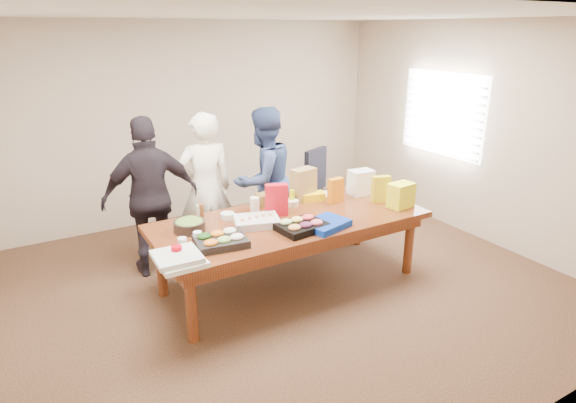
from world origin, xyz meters
TOP-DOWN VIEW (x-y plane):
  - floor at (0.00, 0.00)m, footprint 5.50×5.00m
  - ceiling at (0.00, 0.00)m, footprint 5.50×5.00m
  - wall_back at (0.00, 2.50)m, footprint 5.50×0.04m
  - wall_front at (0.00, -2.50)m, footprint 5.50×0.04m
  - wall_right at (2.75, 0.00)m, footprint 0.04×5.00m
  - window_panel at (2.72, 0.60)m, footprint 0.03×1.40m
  - window_blinds at (2.68, 0.60)m, footprint 0.04×1.36m
  - conference_table at (0.00, 0.00)m, footprint 2.80×1.20m
  - office_chair at (1.11, 1.02)m, footprint 0.70×0.70m
  - person_center at (-0.53, 0.99)m, footprint 0.67×0.47m
  - person_right at (0.19, 0.94)m, footprint 0.99×0.86m
  - person_left at (-1.15, 1.00)m, footprint 1.05×0.49m
  - veggie_tray at (-0.87, -0.24)m, footprint 0.50×0.41m
  - fruit_tray at (-0.07, -0.32)m, footprint 0.49×0.40m
  - sheet_cake at (-0.38, 0.01)m, footprint 0.51×0.44m
  - salad_bowl at (-1.00, 0.21)m, footprint 0.31×0.31m
  - chip_bag_blue at (0.17, -0.38)m, footprint 0.50×0.43m
  - chip_bag_red at (-0.08, 0.15)m, footprint 0.25×0.17m
  - chip_bag_yellow at (1.11, -0.09)m, footprint 0.22×0.14m
  - chip_bag_orange at (0.68, 0.16)m, footprint 0.19×0.10m
  - mayo_jar at (-0.22, 0.37)m, footprint 0.12×0.12m
  - mustard_bottle at (0.22, 0.34)m, footprint 0.06×0.06m
  - dressing_bottle at (-0.81, 0.39)m, footprint 0.07×0.07m
  - ranch_bottle at (-0.83, 0.40)m, footprint 0.06×0.06m
  - banana_bunch at (0.50, 0.35)m, footprint 0.29×0.21m
  - bread_loaf at (0.03, 0.49)m, footprint 0.35×0.19m
  - kraft_bag at (0.42, 0.42)m, footprint 0.30×0.21m
  - red_cup at (-1.30, -0.32)m, footprint 0.11×0.11m
  - clear_cup_a at (-1.20, -0.17)m, footprint 0.09×0.09m
  - clear_cup_b at (-1.03, -0.10)m, footprint 0.09×0.09m
  - pizza_box_lower at (-1.30, -0.42)m, footprint 0.37×0.37m
  - pizza_box_upper at (-1.32, -0.40)m, footprint 0.38×0.38m
  - plate_a at (0.77, 0.40)m, footprint 0.33×0.33m
  - plate_b at (0.65, 0.46)m, footprint 0.32×0.32m
  - dip_bowl_a at (0.20, 0.32)m, footprint 0.20×0.20m
  - dip_bowl_b at (-0.56, 0.32)m, footprint 0.18×0.18m
  - grocery_bag_white at (1.10, 0.25)m, footprint 0.28×0.21m
  - grocery_bag_yellow at (1.20, -0.31)m, footprint 0.29×0.22m

SIDE VIEW (x-z plane):
  - floor at x=0.00m, z-range -0.02..0.00m
  - conference_table at x=0.00m, z-range 0.00..0.75m
  - office_chair at x=1.11m, z-range 0.00..1.04m
  - plate_a at x=0.77m, z-range 0.75..0.76m
  - plate_b at x=0.65m, z-range 0.75..0.77m
  - pizza_box_lower at x=-1.30m, z-range 0.75..0.79m
  - dip_bowl_b at x=-0.56m, z-range 0.75..0.81m
  - dip_bowl_a at x=0.20m, z-range 0.75..0.81m
  - chip_bag_blue at x=0.17m, z-range 0.75..0.81m
  - fruit_tray at x=-0.07m, z-range 0.75..0.82m
  - veggie_tray at x=-0.87m, z-range 0.75..0.82m
  - sheet_cake at x=-0.38m, z-range 0.75..0.83m
  - banana_bunch at x=0.50m, z-range 0.75..0.84m
  - salad_bowl at x=-1.00m, z-range 0.75..0.85m
  - clear_cup_b at x=-1.03m, z-range 0.75..0.86m
  - clear_cup_a at x=-1.20m, z-range 0.75..0.86m
  - red_cup at x=-1.30m, z-range 0.75..0.87m
  - pizza_box_upper at x=-1.32m, z-range 0.79..0.84m
  - bread_loaf at x=0.03m, z-range 0.75..0.88m
  - mayo_jar at x=-0.22m, z-range 0.75..0.90m
  - mustard_bottle at x=0.22m, z-range 0.75..0.92m
  - ranch_bottle at x=-0.83m, z-range 0.75..0.92m
  - dressing_bottle at x=-0.81m, z-range 0.75..0.93m
  - person_center at x=-0.53m, z-range 0.00..1.74m
  - person_right at x=0.19m, z-range 0.00..1.75m
  - person_left at x=-1.15m, z-range 0.00..1.75m
  - grocery_bag_yellow at x=1.20m, z-range 0.75..1.02m
  - chip_bag_orange at x=0.68m, z-range 0.75..1.03m
  - grocery_bag_white at x=1.10m, z-range 0.75..1.04m
  - chip_bag_yellow at x=1.11m, z-range 0.75..1.05m
  - chip_bag_red at x=-0.08m, z-range 0.75..1.08m
  - kraft_bag at x=0.42m, z-range 0.75..1.11m
  - wall_back at x=0.00m, z-range 0.00..2.70m
  - wall_front at x=0.00m, z-range 0.00..2.70m
  - wall_right at x=2.75m, z-range 0.00..2.70m
  - window_panel at x=2.72m, z-range 0.95..2.05m
  - window_blinds at x=2.68m, z-range 1.00..2.00m
  - ceiling at x=0.00m, z-range 2.70..2.72m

